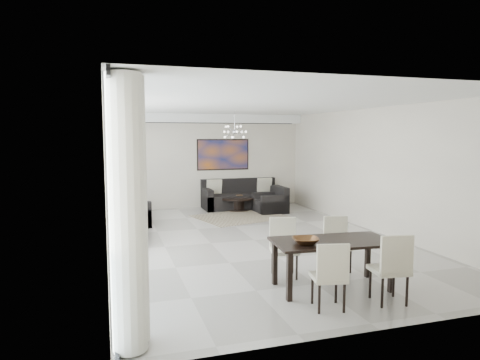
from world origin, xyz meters
name	(u,v)px	position (x,y,z in m)	size (l,w,h in m)	color
room_shell	(275,173)	(0.46, 0.00, 1.45)	(6.00, 9.00, 2.90)	#A8A39B
window_wall	(115,176)	(-2.86, 0.00, 1.47)	(0.37, 8.95, 2.90)	white
soffit	(209,118)	(0.00, 4.30, 2.77)	(5.98, 0.40, 0.26)	white
painting	(223,155)	(0.50, 4.47, 1.65)	(1.68, 0.04, 0.98)	#A65417
chandelier	(235,132)	(0.30, 2.50, 2.35)	(0.66, 0.66, 0.71)	silver
rug	(241,217)	(0.51, 2.60, 0.01)	(2.35, 1.81, 0.01)	black
coffee_table	(237,203)	(0.74, 3.70, 0.22)	(1.12, 1.12, 0.39)	black
bowl_coffee	(240,196)	(0.80, 3.67, 0.42)	(0.21, 0.21, 0.07)	brown
sofa_main	(242,198)	(0.99, 4.08, 0.30)	(2.44, 1.00, 0.89)	black
loveseat	(127,211)	(-2.55, 2.73, 0.30)	(1.01, 1.79, 0.89)	black
armchair	(271,203)	(1.59, 3.05, 0.26)	(0.86, 0.91, 0.75)	black
side_table	(121,201)	(-2.65, 4.15, 0.35)	(0.39, 0.39, 0.53)	black
tv_console	(121,228)	(-2.76, 0.83, 0.26)	(0.47, 1.68, 0.52)	black
television	(128,200)	(-2.60, 0.81, 0.87)	(1.19, 0.16, 0.68)	gray
dining_table	(332,246)	(0.14, -3.10, 0.64)	(1.80, 1.01, 0.72)	black
dining_chair_sw	(330,272)	(-0.29, -3.83, 0.52)	(0.49, 0.49, 0.91)	beige
dining_chair_se	(393,264)	(0.60, -3.90, 0.56)	(0.50, 0.50, 0.97)	beige
dining_chair_nw	(284,243)	(-0.30, -2.33, 0.53)	(0.51, 0.51, 0.93)	beige
dining_chair_ne	(337,239)	(0.69, -2.30, 0.51)	(0.49, 0.49, 0.89)	beige
bowl_dining	(305,241)	(-0.33, -3.18, 0.77)	(0.37, 0.37, 0.09)	brown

